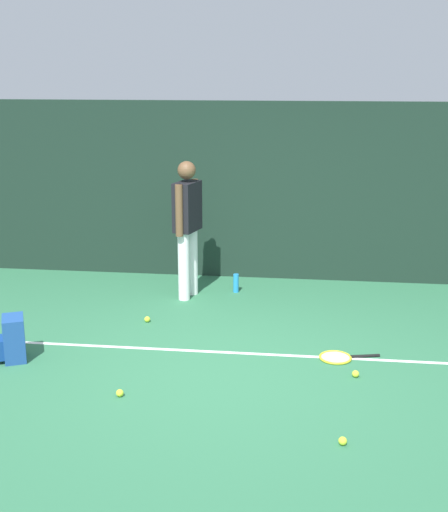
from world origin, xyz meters
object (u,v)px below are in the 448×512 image
(backpack, at_px, (13,340))
(tennis_ball_far_left, at_px, (147,319))
(tennis_ball_mid_court, at_px, (343,441))
(water_bottle, at_px, (236,283))
(tennis_ball_near_player, at_px, (356,374))
(tennis_ball_by_fence, at_px, (120,393))
(tennis_player, at_px, (187,221))
(tennis_racket, at_px, (338,357))

(backpack, distance_m, tennis_ball_far_left, 1.59)
(tennis_ball_mid_court, xyz_separation_m, water_bottle, (-1.19, 3.55, 0.09))
(tennis_ball_near_player, bearing_deg, tennis_ball_far_left, 152.79)
(backpack, distance_m, tennis_ball_by_fence, 1.41)
(tennis_player, height_order, tennis_racket, tennis_player)
(tennis_racket, distance_m, tennis_ball_mid_court, 1.61)
(tennis_ball_near_player, height_order, tennis_ball_far_left, same)
(water_bottle, bearing_deg, tennis_player, -156.78)
(tennis_ball_far_left, bearing_deg, backpack, -132.49)
(backpack, bearing_deg, tennis_player, 122.91)
(tennis_racket, xyz_separation_m, tennis_ball_mid_court, (-0.03, -1.61, 0.02))
(tennis_ball_by_fence, distance_m, tennis_ball_far_left, 1.81)
(backpack, height_order, tennis_ball_far_left, backpack)
(tennis_player, xyz_separation_m, water_bottle, (0.57, 0.25, -0.85))
(tennis_racket, xyz_separation_m, backpack, (-3.17, -0.42, 0.20))
(tennis_ball_by_fence, height_order, tennis_ball_far_left, same)
(tennis_ball_mid_court, bearing_deg, tennis_ball_by_fence, 163.50)
(tennis_racket, relative_size, tennis_ball_near_player, 9.64)
(tennis_racket, height_order, tennis_ball_mid_court, tennis_ball_mid_court)
(tennis_player, xyz_separation_m, tennis_ball_mid_court, (1.77, -3.30, -0.93))
(tennis_racket, distance_m, tennis_ball_near_player, 0.43)
(tennis_ball_mid_court, bearing_deg, backpack, 159.12)
(tennis_ball_near_player, height_order, tennis_ball_by_fence, same)
(tennis_player, height_order, backpack, tennis_player)
(tennis_racket, height_order, water_bottle, water_bottle)
(tennis_racket, bearing_deg, tennis_player, -56.47)
(tennis_racket, xyz_separation_m, tennis_ball_near_player, (0.14, -0.41, 0.02))
(tennis_racket, bearing_deg, tennis_ball_by_fence, 15.41)
(tennis_ball_near_player, distance_m, tennis_ball_by_fence, 2.16)
(tennis_player, xyz_separation_m, tennis_ball_by_fence, (-0.13, -2.74, -0.93))
(tennis_player, bearing_deg, tennis_ball_near_player, -121.60)
(tennis_player, distance_m, tennis_ball_near_player, 3.00)
(tennis_ball_mid_court, xyz_separation_m, tennis_ball_far_left, (-2.07, 2.36, 0.00))
(tennis_ball_mid_court, bearing_deg, tennis_ball_far_left, 131.31)
(tennis_racket, height_order, tennis_ball_by_fence, tennis_ball_by_fence)
(backpack, bearing_deg, tennis_ball_far_left, 113.52)
(tennis_ball_far_left, bearing_deg, water_bottle, 53.44)
(water_bottle, bearing_deg, tennis_ball_by_fence, -103.21)
(tennis_player, relative_size, tennis_ball_near_player, 25.76)
(tennis_racket, relative_size, tennis_ball_mid_court, 9.64)
(tennis_ball_far_left, distance_m, water_bottle, 1.48)
(backpack, height_order, water_bottle, backpack)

